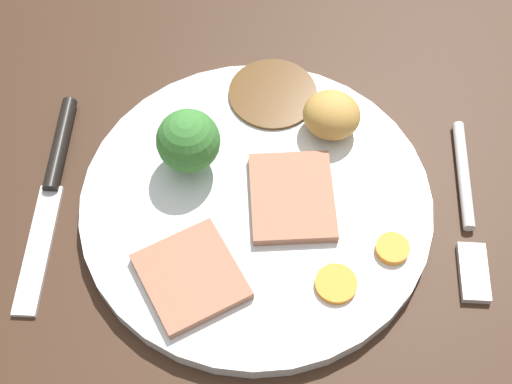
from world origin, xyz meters
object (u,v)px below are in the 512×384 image
at_px(meat_slice_main, 191,276).
at_px(dinner_plate, 256,204).
at_px(meat_slice_under, 292,197).
at_px(broccoli_floret, 188,141).
at_px(carrot_coin_back, 336,284).
at_px(fork, 467,213).
at_px(roast_potato_left, 332,115).
at_px(knife, 53,181).
at_px(carrot_coin_front, 392,248).

bearing_deg(meat_slice_main, dinner_plate, -123.86).
bearing_deg(meat_slice_main, meat_slice_under, -137.13).
height_order(meat_slice_main, broccoli_floret, broccoli_floret).
bearing_deg(broccoli_floret, carrot_coin_back, 136.87).
xyz_separation_m(meat_slice_main, fork, (-0.20, -0.06, -0.01)).
xyz_separation_m(meat_slice_main, roast_potato_left, (-0.10, -0.13, 0.01)).
distance_m(broccoli_floret, fork, 0.21).
relative_size(dinner_plate, meat_slice_under, 3.50).
relative_size(dinner_plate, fork, 1.70).
bearing_deg(meat_slice_under, carrot_coin_back, 113.44).
relative_size(meat_slice_main, meat_slice_under, 0.90).
distance_m(dinner_plate, knife, 0.16).
height_order(roast_potato_left, broccoli_floret, broccoli_floret).
height_order(meat_slice_under, roast_potato_left, roast_potato_left).
bearing_deg(broccoli_floret, dinner_plate, 148.11).
distance_m(dinner_plate, meat_slice_under, 0.03).
bearing_deg(carrot_coin_front, meat_slice_main, 9.86).
bearing_deg(meat_slice_under, dinner_plate, 0.04).
xyz_separation_m(dinner_plate, fork, (-0.16, 0.00, -0.00)).
bearing_deg(dinner_plate, roast_potato_left, -130.82).
xyz_separation_m(carrot_coin_front, carrot_coin_back, (0.04, 0.03, -0.00)).
bearing_deg(knife, meat_slice_under, 85.55).
height_order(dinner_plate, meat_slice_main, meat_slice_main).
distance_m(meat_slice_under, carrot_coin_back, 0.07).
distance_m(carrot_coin_front, carrot_coin_back, 0.05).
distance_m(meat_slice_under, roast_potato_left, 0.07).
height_order(carrot_coin_back, fork, carrot_coin_back).
distance_m(dinner_plate, carrot_coin_back, 0.09).
distance_m(meat_slice_main, knife, 0.14).
bearing_deg(dinner_plate, meat_slice_main, 56.14).
distance_m(carrot_coin_front, broccoli_floret, 0.17).
height_order(roast_potato_left, carrot_coin_front, roast_potato_left).
distance_m(dinner_plate, roast_potato_left, 0.09).
distance_m(dinner_plate, broccoli_floret, 0.07).
height_order(roast_potato_left, fork, roast_potato_left).
xyz_separation_m(roast_potato_left, carrot_coin_front, (-0.04, 0.11, -0.01)).
relative_size(meat_slice_under, broccoli_floret, 1.41).
distance_m(meat_slice_main, carrot_coin_back, 0.10).
relative_size(roast_potato_left, fork, 0.29).
bearing_deg(meat_slice_main, carrot_coin_back, 178.25).
relative_size(meat_slice_main, broccoli_floret, 1.26).
xyz_separation_m(meat_slice_under, fork, (-0.13, 0.00, -0.01)).
relative_size(dinner_plate, broccoli_floret, 4.92).
distance_m(meat_slice_main, roast_potato_left, 0.17).
bearing_deg(knife, carrot_coin_back, 69.17).
relative_size(carrot_coin_front, fork, 0.16).
distance_m(roast_potato_left, broccoli_floret, 0.11).
bearing_deg(fork, carrot_coin_back, -55.23).
bearing_deg(dinner_plate, carrot_coin_front, 157.19).
height_order(meat_slice_under, carrot_coin_back, meat_slice_under).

